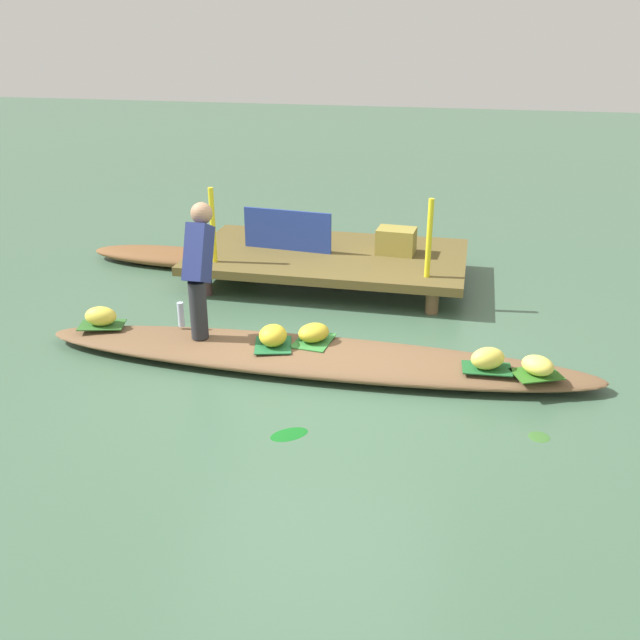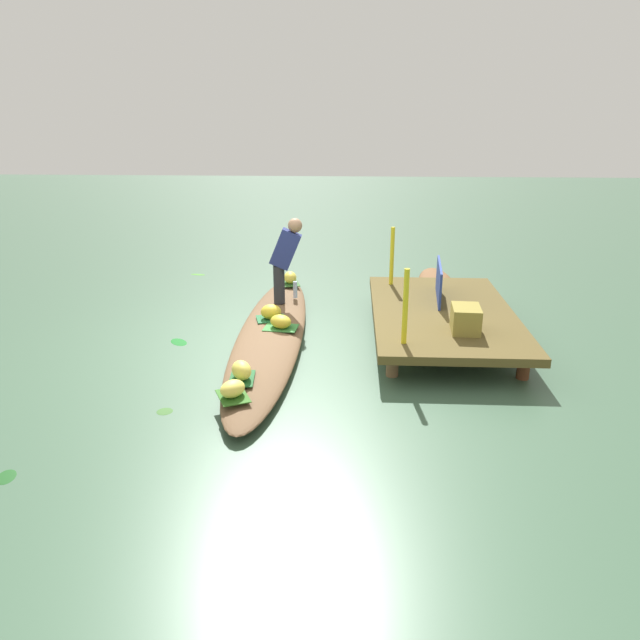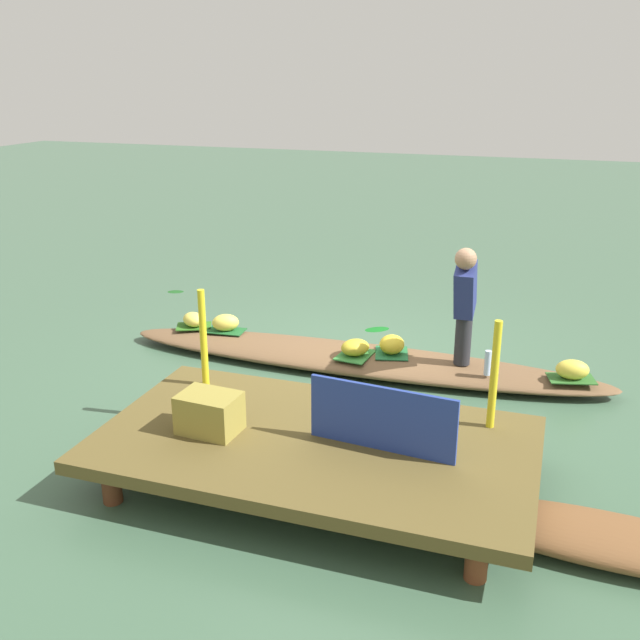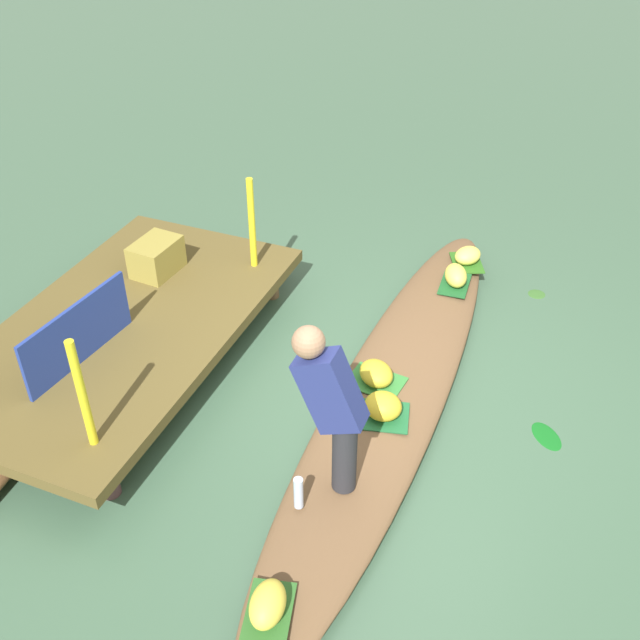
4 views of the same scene
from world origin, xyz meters
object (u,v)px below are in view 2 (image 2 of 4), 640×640
(vendor_person, at_px, (285,256))
(produce_crate, at_px, (466,319))
(banana_bunch_1, at_px, (281,322))
(banana_bunch_2, at_px, (233,389))
(banana_bunch_4, at_px, (271,312))
(banana_bunch_3, at_px, (290,277))
(vendor_boat, at_px, (271,335))
(moored_boat, at_px, (437,286))
(water_bottle, at_px, (295,290))
(market_banner, at_px, (439,282))
(banana_bunch_0, at_px, (241,370))

(vendor_person, relative_size, produce_crate, 2.78)
(banana_bunch_1, xyz_separation_m, banana_bunch_2, (1.97, -0.25, -0.00))
(banana_bunch_2, bearing_deg, vendor_person, 176.13)
(banana_bunch_1, height_order, banana_bunch_4, banana_bunch_4)
(banana_bunch_2, bearing_deg, banana_bunch_3, 177.66)
(banana_bunch_3, bearing_deg, vendor_person, 2.14)
(vendor_boat, xyz_separation_m, banana_bunch_2, (1.95, -0.12, 0.18))
(moored_boat, distance_m, banana_bunch_2, 4.99)
(vendor_boat, relative_size, water_bottle, 21.03)
(banana_bunch_3, height_order, water_bottle, water_bottle)
(market_banner, bearing_deg, banana_bunch_0, -39.15)
(moored_boat, height_order, banana_bunch_1, banana_bunch_1)
(moored_boat, xyz_separation_m, water_bottle, (1.01, -2.22, 0.20))
(vendor_person, bearing_deg, banana_bunch_0, -4.11)
(banana_bunch_3, height_order, banana_bunch_4, banana_bunch_4)
(vendor_person, xyz_separation_m, produce_crate, (1.55, 2.27, -0.36))
(banana_bunch_3, bearing_deg, water_bottle, 11.04)
(moored_boat, height_order, water_bottle, water_bottle)
(banana_bunch_1, relative_size, banana_bunch_2, 1.09)
(banana_bunch_1, distance_m, banana_bunch_3, 2.09)
(banana_bunch_4, bearing_deg, banana_bunch_2, -2.00)
(banana_bunch_2, xyz_separation_m, produce_crate, (-1.48, 2.47, 0.25))
(produce_crate, bearing_deg, banana_bunch_0, -66.49)
(moored_boat, bearing_deg, vendor_boat, -43.36)
(produce_crate, bearing_deg, vendor_person, -124.28)
(market_banner, bearing_deg, banana_bunch_4, -73.35)
(vendor_boat, height_order, banana_bunch_0, banana_bunch_0)
(banana_bunch_3, relative_size, market_banner, 0.28)
(banana_bunch_1, height_order, banana_bunch_3, banana_bunch_3)
(banana_bunch_0, relative_size, banana_bunch_4, 1.08)
(banana_bunch_3, height_order, produce_crate, produce_crate)
(vendor_boat, bearing_deg, produce_crate, 78.10)
(banana_bunch_3, xyz_separation_m, market_banner, (1.30, 2.16, 0.33))
(market_banner, bearing_deg, banana_bunch_1, -63.86)
(moored_boat, height_order, vendor_person, vendor_person)
(banana_bunch_4, xyz_separation_m, water_bottle, (-0.98, 0.23, 0.02))
(banana_bunch_4, bearing_deg, vendor_person, 170.15)
(banana_bunch_4, xyz_separation_m, produce_crate, (0.83, 2.39, 0.23))
(vendor_boat, xyz_separation_m, water_bottle, (-1.34, 0.20, 0.21))
(banana_bunch_1, distance_m, banana_bunch_4, 0.38)
(water_bottle, relative_size, market_banner, 0.23)
(moored_boat, relative_size, banana_bunch_2, 8.27)
(moored_boat, relative_size, banana_bunch_3, 7.44)
(produce_crate, bearing_deg, banana_bunch_4, -109.17)
(water_bottle, distance_m, produce_crate, 2.83)
(vendor_boat, relative_size, banana_bunch_2, 18.78)
(vendor_boat, height_order, market_banner, market_banner)
(moored_boat, distance_m, banana_bunch_4, 3.16)
(banana_bunch_4, distance_m, market_banner, 2.31)
(vendor_boat, distance_m, vendor_person, 1.33)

